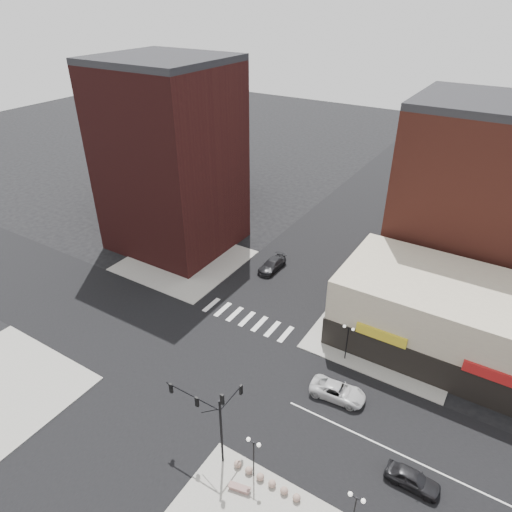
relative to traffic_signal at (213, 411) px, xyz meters
The scene contains 18 objects.
ground 11.76m from the traffic_signal, 132.74° to the left, with size 240.00×240.00×0.00m, color black.
road_ew 11.76m from the traffic_signal, 132.74° to the left, with size 200.00×14.00×0.02m, color black.
road_ns 11.76m from the traffic_signal, 132.74° to the left, with size 14.00×200.00×0.02m, color black.
sidewalk_nw 31.55m from the traffic_signal, 134.23° to the left, with size 15.00×15.00×0.12m, color gray.
sidewalk_ne 23.99m from the traffic_signal, 71.98° to the left, with size 15.00×15.00×0.12m, color gray.
building_nw 37.93m from the traffic_signal, 134.90° to the left, with size 16.00×15.00×25.00m, color #3A1312.
building_nw_low 57.36m from the traffic_signal, 133.17° to the left, with size 20.00×18.00×12.00m, color #3A1312.
building_ne_midrise 39.60m from the traffic_signal, 72.51° to the left, with size 18.00×15.00×22.00m, color maroon.
building_ne_row 26.71m from the traffic_signal, 58.92° to the left, with size 24.20×12.20×8.00m.
traffic_signal is the anchor object (origin of this frame).
street_lamp_se_a 4.12m from the traffic_signal, ahead, with size 1.22×0.32×4.16m.
street_lamp_se_b 11.88m from the traffic_signal, ahead, with size 1.22×0.32×4.16m.
street_lamp_ne 16.62m from the traffic_signal, 73.25° to the left, with size 1.22×0.32×4.16m.
bollard_row 6.67m from the traffic_signal, ahead, with size 5.85×0.60×0.60m.
white_suv 13.08m from the traffic_signal, 60.52° to the left, with size 2.37×5.14×1.43m, color silver.
dark_sedan_east 16.05m from the traffic_signal, 21.43° to the left, with size 1.67×4.15×1.42m, color black.
dark_sedan_north 29.03m from the traffic_signal, 110.93° to the left, with size 2.06×5.08×1.47m, color black.
stone_bench 6.05m from the traffic_signal, 26.53° to the right, with size 1.78×0.88×0.40m.
Camera 1 is at (22.71, -26.49, 32.96)m, focal length 32.00 mm.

